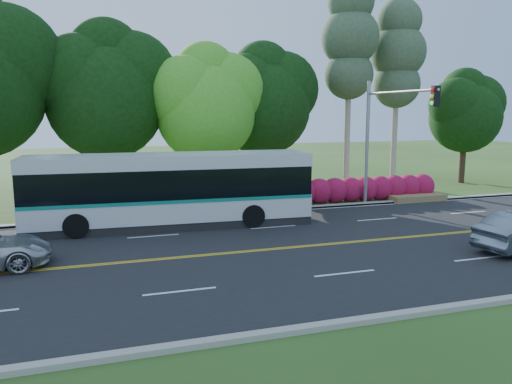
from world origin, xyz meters
name	(u,v)px	position (x,y,z in m)	size (l,w,h in m)	color
ground	(315,246)	(0.00, 0.00, 0.00)	(120.00, 120.00, 0.00)	#2D4B19
road	(315,246)	(0.00, 0.00, 0.01)	(60.00, 14.00, 0.02)	black
curb_north	(259,210)	(0.00, 7.15, 0.07)	(60.00, 0.30, 0.15)	#A19D91
curb_south	(426,311)	(0.00, -7.15, 0.07)	(60.00, 0.30, 0.15)	#A19D91
grass_verge	(249,205)	(0.00, 9.00, 0.05)	(60.00, 4.00, 0.10)	#2D4B19
lane_markings	(312,245)	(-0.09, 0.00, 0.02)	(57.60, 13.82, 0.00)	gold
tree_row	(148,87)	(-5.15, 12.13, 6.73)	(44.70, 9.10, 13.84)	black
bougainvillea_hedge	(368,190)	(7.18, 8.15, 0.72)	(9.50, 2.25, 1.50)	maroon
traffic_signal	(386,124)	(6.49, 5.40, 4.67)	(0.42, 6.10, 7.00)	gray
transit_bus	(171,191)	(-4.97, 5.20, 1.69)	(13.03, 3.46, 3.38)	silver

